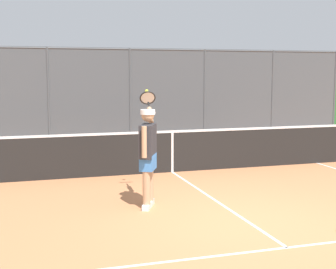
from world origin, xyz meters
TOP-DOWN VIEW (x-y plane):
  - ground_plane at (0.00, 0.00)m, footprint 60.00×60.00m
  - court_line_markings at (0.00, 1.34)m, footprint 7.70×9.16m
  - fence_backdrop at (0.00, -9.02)m, footprint 17.90×1.37m
  - tennis_net at (0.00, -3.97)m, footprint 9.90×0.09m
  - tennis_player at (1.25, -1.34)m, footprint 0.57×1.36m

SIDE VIEW (x-z plane):
  - ground_plane at x=0.00m, z-range 0.00..0.00m
  - court_line_markings at x=0.00m, z-range 0.00..0.01m
  - tennis_net at x=0.00m, z-range -0.04..1.03m
  - tennis_player at x=1.25m, z-range 0.00..1.95m
  - fence_backdrop at x=0.00m, z-range -0.01..3.02m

